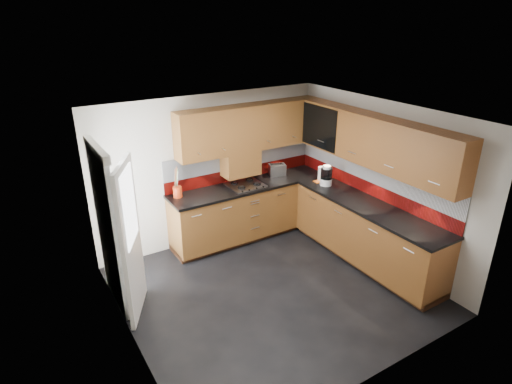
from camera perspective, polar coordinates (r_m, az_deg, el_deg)
room at (r=5.28m, az=2.48°, el=0.36°), size 4.00×3.80×2.64m
base_cabinets at (r=6.82m, az=6.39°, el=-4.08°), size 2.70×3.20×0.95m
countertop at (r=6.60m, az=6.55°, el=-0.43°), size 2.72×3.22×0.04m
backsplash at (r=6.79m, az=6.99°, el=2.85°), size 2.70×3.20×0.54m
upper_cabinets at (r=6.46m, az=7.74°, el=7.63°), size 2.50×3.20×0.72m
extractor_hood at (r=6.88m, az=-2.09°, el=3.90°), size 0.60×0.33×0.40m
glass_cabinet at (r=6.97m, az=9.37°, el=8.88°), size 0.32×0.80×0.66m
back_door at (r=5.47m, az=-17.97°, el=-5.39°), size 0.42×1.19×2.04m
gas_hob at (r=6.86m, az=-1.36°, el=0.94°), size 0.55×0.49×0.04m
utensil_pot at (r=6.52m, az=-10.44°, el=0.18°), size 0.13×0.13×0.48m
toaster at (r=7.29m, az=2.85°, el=2.97°), size 0.32×0.25×0.20m
food_processor at (r=6.94m, az=9.35°, el=2.08°), size 0.19×0.19×0.32m
paper_towel at (r=7.12m, az=8.69°, el=2.41°), size 0.13×0.13×0.24m
orange_cloth at (r=7.09m, az=8.31°, el=1.41°), size 0.14×0.12×0.01m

